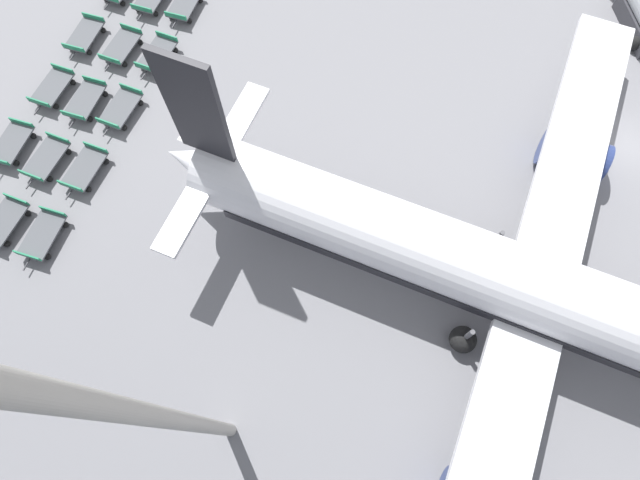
% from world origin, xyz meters
% --- Properties ---
extents(ground_plane, '(500.00, 500.00, 0.00)m').
position_xyz_m(ground_plane, '(0.00, 0.00, 0.00)').
color(ground_plane, gray).
extents(airplane, '(36.75, 41.30, 11.19)m').
position_xyz_m(airplane, '(12.29, -2.86, 3.09)').
color(airplane, white).
rests_on(airplane, ground_plane).
extents(baggage_dolly_row_near_col_b, '(3.53, 1.80, 0.92)m').
position_xyz_m(baggage_dolly_row_near_col_b, '(4.81, -33.90, 0.47)').
color(baggage_dolly_row_near_col_b, '#515459').
rests_on(baggage_dolly_row_near_col_b, ground_plane).
extents(baggage_dolly_row_near_col_c, '(3.50, 1.70, 0.92)m').
position_xyz_m(baggage_dolly_row_near_col_c, '(9.18, -33.48, 0.47)').
color(baggage_dolly_row_near_col_c, '#515459').
rests_on(baggage_dolly_row_near_col_c, ground_plane).
extents(baggage_dolly_row_near_col_d, '(3.54, 1.81, 0.92)m').
position_xyz_m(baggage_dolly_row_near_col_d, '(13.48, -33.44, 0.47)').
color(baggage_dolly_row_near_col_d, '#515459').
rests_on(baggage_dolly_row_near_col_d, ground_plane).
extents(baggage_dolly_row_mid_a_col_b, '(3.49, 1.67, 0.92)m').
position_xyz_m(baggage_dolly_row_mid_a_col_b, '(4.77, -31.23, 0.47)').
color(baggage_dolly_row_mid_a_col_b, '#515459').
rests_on(baggage_dolly_row_mid_a_col_b, ground_plane).
extents(baggage_dolly_row_mid_a_col_c, '(3.53, 1.79, 0.92)m').
position_xyz_m(baggage_dolly_row_mid_a_col_c, '(9.24, -31.11, 0.47)').
color(baggage_dolly_row_mid_a_col_c, '#515459').
rests_on(baggage_dolly_row_mid_a_col_c, ground_plane).
extents(baggage_dolly_row_mid_a_col_d, '(3.49, 1.68, 0.92)m').
position_xyz_m(baggage_dolly_row_mid_a_col_d, '(13.60, -30.98, 0.47)').
color(baggage_dolly_row_mid_a_col_d, '#515459').
rests_on(baggage_dolly_row_mid_a_col_d, ground_plane).
extents(baggage_dolly_row_mid_a_col_e, '(3.49, 1.67, 0.92)m').
position_xyz_m(baggage_dolly_row_mid_a_col_e, '(17.85, -30.88, 0.47)').
color(baggage_dolly_row_mid_a_col_e, '#515459').
rests_on(baggage_dolly_row_mid_a_col_e, ground_plane).
extents(baggage_dolly_row_mid_b_col_a, '(3.54, 1.81, 0.92)m').
position_xyz_m(baggage_dolly_row_mid_b_col_a, '(0.07, -29.18, 0.47)').
color(baggage_dolly_row_mid_b_col_a, '#515459').
rests_on(baggage_dolly_row_mid_b_col_a, ground_plane).
extents(baggage_dolly_row_mid_b_col_b, '(3.50, 1.69, 0.92)m').
position_xyz_m(baggage_dolly_row_mid_b_col_b, '(4.51, -28.79, 0.47)').
color(baggage_dolly_row_mid_b_col_b, '#515459').
rests_on(baggage_dolly_row_mid_b_col_b, ground_plane).
extents(baggage_dolly_row_mid_b_col_c, '(3.49, 1.68, 0.92)m').
position_xyz_m(baggage_dolly_row_mid_b_col_c, '(8.97, -28.81, 0.47)').
color(baggage_dolly_row_mid_b_col_c, '#515459').
rests_on(baggage_dolly_row_mid_b_col_c, ground_plane).
extents(baggage_dolly_row_mid_b_col_d, '(3.49, 1.68, 0.92)m').
position_xyz_m(baggage_dolly_row_mid_b_col_d, '(13.37, -28.58, 0.47)').
color(baggage_dolly_row_mid_b_col_d, '#515459').
rests_on(baggage_dolly_row_mid_b_col_d, ground_plane).
extents(baggage_dolly_row_mid_b_col_e, '(3.54, 1.81, 0.92)m').
position_xyz_m(baggage_dolly_row_mid_b_col_e, '(17.74, -28.49, 0.47)').
color(baggage_dolly_row_mid_b_col_e, '#515459').
rests_on(baggage_dolly_row_mid_b_col_e, ground_plane).
extents(apron_light_mast, '(2.00, 0.70, 27.53)m').
position_xyz_m(apron_light_mast, '(22.89, -14.96, 15.45)').
color(apron_light_mast, '#ADA89E').
rests_on(apron_light_mast, ground_plane).
extents(stand_guidance_stripe, '(0.79, 26.56, 0.01)m').
position_xyz_m(stand_guidance_stripe, '(9.56, -11.64, 0.00)').
color(stand_guidance_stripe, white).
rests_on(stand_guidance_stripe, ground_plane).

